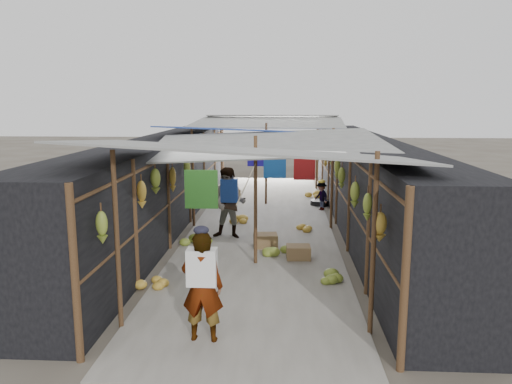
% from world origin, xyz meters
% --- Properties ---
extents(ground, '(80.00, 80.00, 0.00)m').
position_xyz_m(ground, '(0.00, 0.00, 0.00)').
color(ground, '#6B6356').
rests_on(ground, ground).
extents(aisle_slab, '(3.60, 16.00, 0.02)m').
position_xyz_m(aisle_slab, '(0.00, 6.50, 0.01)').
color(aisle_slab, '#9E998E').
rests_on(aisle_slab, ground).
extents(stall_left, '(1.40, 15.00, 2.30)m').
position_xyz_m(stall_left, '(-2.70, 6.50, 1.15)').
color(stall_left, black).
rests_on(stall_left, ground).
extents(stall_right, '(1.40, 15.00, 2.30)m').
position_xyz_m(stall_right, '(2.70, 6.50, 1.15)').
color(stall_right, black).
rests_on(stall_right, ground).
extents(crate_near, '(0.57, 0.48, 0.32)m').
position_xyz_m(crate_near, '(0.16, 4.15, 0.16)').
color(crate_near, '#8E6848').
rests_on(crate_near, ground).
extents(crate_mid, '(0.51, 0.41, 0.30)m').
position_xyz_m(crate_mid, '(0.88, 3.33, 0.15)').
color(crate_mid, '#8E6848').
rests_on(crate_mid, ground).
extents(crate_back, '(0.56, 0.51, 0.29)m').
position_xyz_m(crate_back, '(-1.18, 10.09, 0.15)').
color(crate_back, '#8E6848').
rests_on(crate_back, ground).
extents(black_basin, '(0.57, 0.57, 0.17)m').
position_xyz_m(black_basin, '(1.70, 8.90, 0.09)').
color(black_basin, black).
rests_on(black_basin, ground).
extents(vendor_elderly, '(0.59, 0.40, 1.56)m').
position_xyz_m(vendor_elderly, '(-0.53, -0.35, 0.78)').
color(vendor_elderly, silver).
rests_on(vendor_elderly, ground).
extents(shopper_blue, '(0.91, 0.75, 1.72)m').
position_xyz_m(shopper_blue, '(-0.74, 4.93, 0.86)').
color(shopper_blue, '#2052A4').
rests_on(shopper_blue, ground).
extents(vendor_seated, '(0.57, 0.66, 0.88)m').
position_xyz_m(vendor_seated, '(1.70, 8.14, 0.44)').
color(vendor_seated, '#47423E').
rests_on(vendor_seated, ground).
extents(market_canopy, '(5.62, 15.20, 2.77)m').
position_xyz_m(market_canopy, '(0.03, 6.84, 2.40)').
color(market_canopy, brown).
rests_on(market_canopy, ground).
extents(hanging_bananas, '(3.95, 13.87, 0.84)m').
position_xyz_m(hanging_bananas, '(-0.02, 6.47, 1.66)').
color(hanging_bananas, olive).
rests_on(hanging_bananas, ground).
extents(floor_bananas, '(3.83, 9.99, 0.36)m').
position_xyz_m(floor_bananas, '(0.05, 5.60, 0.14)').
color(floor_bananas, gold).
rests_on(floor_bananas, ground).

